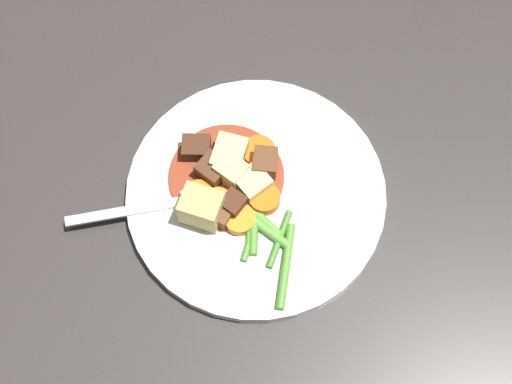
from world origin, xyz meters
name	(u,v)px	position (x,y,z in m)	size (l,w,h in m)	color
ground_plane	(256,197)	(0.00, 0.00, 0.00)	(3.00, 3.00, 0.00)	#383330
dinner_plate	(256,195)	(0.00, 0.00, 0.01)	(0.26, 0.26, 0.01)	white
stew_sauce	(226,176)	(0.03, 0.01, 0.01)	(0.12, 0.12, 0.00)	#93381E
carrot_slice_0	(259,152)	(0.03, -0.03, 0.02)	(0.03, 0.03, 0.01)	orange
carrot_slice_1	(240,220)	(-0.01, 0.03, 0.02)	(0.03, 0.03, 0.01)	orange
carrot_slice_2	(199,196)	(0.03, 0.05, 0.02)	(0.03, 0.03, 0.01)	orange
carrot_slice_3	(217,203)	(0.01, 0.04, 0.02)	(0.03, 0.03, 0.01)	orange
carrot_slice_4	(263,200)	(-0.01, 0.00, 0.02)	(0.03, 0.03, 0.01)	orange
potato_chunk_0	(202,208)	(0.01, 0.06, 0.03)	(0.03, 0.04, 0.04)	#DBBC6B
potato_chunk_1	(231,172)	(0.03, 0.01, 0.03)	(0.02, 0.03, 0.03)	#EAD68C
potato_chunk_2	(233,154)	(0.04, 0.00, 0.03)	(0.04, 0.03, 0.03)	#EAD68C
potato_chunk_3	(251,185)	(0.01, 0.00, 0.02)	(0.03, 0.03, 0.02)	#EAD68C
meat_chunk_0	(213,170)	(0.04, 0.02, 0.02)	(0.03, 0.03, 0.02)	#56331E
meat_chunk_1	(265,163)	(0.01, -0.02, 0.03)	(0.02, 0.03, 0.02)	brown
meat_chunk_2	(220,215)	(0.00, 0.04, 0.02)	(0.02, 0.02, 0.02)	brown
meat_chunk_3	(196,148)	(0.07, 0.02, 0.02)	(0.03, 0.02, 0.02)	#4C2B19
meat_chunk_4	(232,203)	(0.00, 0.03, 0.02)	(0.02, 0.02, 0.02)	#4C2B19
green_bean_0	(254,223)	(-0.03, 0.02, 0.02)	(0.01, 0.01, 0.06)	#599E38
green_bean_1	(257,214)	(-0.02, 0.01, 0.02)	(0.01, 0.01, 0.06)	#66AD42
green_bean_2	(280,239)	(-0.05, 0.01, 0.02)	(0.01, 0.01, 0.06)	#4C8E33
green_bean_3	(264,228)	(-0.04, 0.02, 0.02)	(0.01, 0.01, 0.06)	#66AD42
green_bean_4	(250,217)	(-0.02, 0.02, 0.02)	(0.01, 0.01, 0.07)	#66AD42
green_bean_5	(286,266)	(-0.08, 0.03, 0.02)	(0.01, 0.01, 0.08)	#599E38
green_bean_6	(253,231)	(-0.03, 0.03, 0.02)	(0.01, 0.01, 0.06)	#599E38
fork	(161,205)	(0.05, 0.08, 0.01)	(0.10, 0.16, 0.00)	silver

